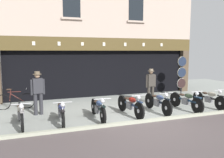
{
  "coord_description": "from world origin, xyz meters",
  "views": [
    {
      "loc": [
        -4.01,
        -7.14,
        2.56
      ],
      "look_at": [
        -0.38,
        2.74,
        1.29
      ],
      "focal_mm": 37.0,
      "sensor_mm": 36.0,
      "label": 1
    }
  ],
  "objects_px": {
    "motorcycle_center": "(130,105)",
    "leaning_bicycle": "(15,101)",
    "motorcycle_far_left": "(21,114)",
    "motorcycle_center_left": "(98,108)",
    "motorcycle_far_right": "(209,98)",
    "shopkeeper_center": "(151,84)",
    "motorcycle_left": "(61,112)",
    "salesman_left": "(38,91)",
    "motorcycle_right": "(186,100)",
    "motorcycle_center_right": "(158,102)",
    "advert_board_near": "(67,65)",
    "tyre_sign_pole": "(182,73)"
  },
  "relations": [
    {
      "from": "motorcycle_center",
      "to": "leaning_bicycle",
      "type": "relative_size",
      "value": 1.23
    },
    {
      "from": "motorcycle_far_left",
      "to": "motorcycle_center_left",
      "type": "relative_size",
      "value": 1.03
    },
    {
      "from": "motorcycle_far_right",
      "to": "shopkeeper_center",
      "type": "height_order",
      "value": "shopkeeper_center"
    },
    {
      "from": "motorcycle_left",
      "to": "motorcycle_far_right",
      "type": "relative_size",
      "value": 1.0
    },
    {
      "from": "motorcycle_far_right",
      "to": "shopkeeper_center",
      "type": "bearing_deg",
      "value": -44.05
    },
    {
      "from": "motorcycle_center",
      "to": "salesman_left",
      "type": "height_order",
      "value": "salesman_left"
    },
    {
      "from": "motorcycle_far_left",
      "to": "motorcycle_right",
      "type": "xyz_separation_m",
      "value": [
        6.74,
        -0.1,
        -0.0
      ]
    },
    {
      "from": "motorcycle_center_right",
      "to": "advert_board_near",
      "type": "height_order",
      "value": "advert_board_near"
    },
    {
      "from": "motorcycle_far_left",
      "to": "motorcycle_center_right",
      "type": "xyz_separation_m",
      "value": [
        5.39,
        0.03,
        0.0
      ]
    },
    {
      "from": "motorcycle_center_left",
      "to": "motorcycle_center_right",
      "type": "distance_m",
      "value": 2.66
    },
    {
      "from": "motorcycle_left",
      "to": "motorcycle_far_right",
      "type": "height_order",
      "value": "motorcycle_far_right"
    },
    {
      "from": "motorcycle_left",
      "to": "leaning_bicycle",
      "type": "bearing_deg",
      "value": -56.32
    },
    {
      "from": "shopkeeper_center",
      "to": "advert_board_near",
      "type": "xyz_separation_m",
      "value": [
        -3.77,
        2.47,
        0.87
      ]
    },
    {
      "from": "motorcycle_far_left",
      "to": "salesman_left",
      "type": "height_order",
      "value": "salesman_left"
    },
    {
      "from": "motorcycle_center_left",
      "to": "motorcycle_right",
      "type": "height_order",
      "value": "motorcycle_right"
    },
    {
      "from": "motorcycle_center",
      "to": "motorcycle_center_right",
      "type": "relative_size",
      "value": 1.0
    },
    {
      "from": "motorcycle_center_left",
      "to": "motorcycle_far_left",
      "type": "bearing_deg",
      "value": 0.84
    },
    {
      "from": "motorcycle_center",
      "to": "motorcycle_far_right",
      "type": "distance_m",
      "value": 3.98
    },
    {
      "from": "motorcycle_far_left",
      "to": "motorcycle_left",
      "type": "xyz_separation_m",
      "value": [
        1.35,
        -0.09,
        -0.03
      ]
    },
    {
      "from": "motorcycle_center",
      "to": "tyre_sign_pole",
      "type": "height_order",
      "value": "tyre_sign_pole"
    },
    {
      "from": "motorcycle_center_left",
      "to": "tyre_sign_pole",
      "type": "relative_size",
      "value": 0.89
    },
    {
      "from": "motorcycle_far_left",
      "to": "motorcycle_right",
      "type": "distance_m",
      "value": 6.74
    },
    {
      "from": "motorcycle_far_left",
      "to": "motorcycle_center",
      "type": "relative_size",
      "value": 1.0
    },
    {
      "from": "salesman_left",
      "to": "advert_board_near",
      "type": "relative_size",
      "value": 1.71
    },
    {
      "from": "motorcycle_right",
      "to": "shopkeeper_center",
      "type": "xyz_separation_m",
      "value": [
        -0.68,
        1.9,
        0.5
      ]
    },
    {
      "from": "motorcycle_far_left",
      "to": "motorcycle_center",
      "type": "height_order",
      "value": "motorcycle_far_left"
    },
    {
      "from": "motorcycle_far_left",
      "to": "motorcycle_center",
      "type": "xyz_separation_m",
      "value": [
        4.1,
        -0.01,
        -0.0
      ]
    },
    {
      "from": "motorcycle_left",
      "to": "salesman_left",
      "type": "distance_m",
      "value": 1.7
    },
    {
      "from": "motorcycle_center_left",
      "to": "motorcycle_center",
      "type": "bearing_deg",
      "value": -174.69
    },
    {
      "from": "motorcycle_far_left",
      "to": "leaning_bicycle",
      "type": "relative_size",
      "value": 1.24
    },
    {
      "from": "motorcycle_center_right",
      "to": "shopkeeper_center",
      "type": "xyz_separation_m",
      "value": [
        0.66,
        1.77,
        0.5
      ]
    },
    {
      "from": "motorcycle_far_right",
      "to": "shopkeeper_center",
      "type": "distance_m",
      "value": 2.77
    },
    {
      "from": "advert_board_near",
      "to": "motorcycle_left",
      "type": "bearing_deg",
      "value": -102.12
    },
    {
      "from": "motorcycle_far_right",
      "to": "shopkeeper_center",
      "type": "xyz_separation_m",
      "value": [
        -2.03,
        1.82,
        0.52
      ]
    },
    {
      "from": "motorcycle_far_right",
      "to": "shopkeeper_center",
      "type": "relative_size",
      "value": 1.17
    },
    {
      "from": "motorcycle_left",
      "to": "tyre_sign_pole",
      "type": "relative_size",
      "value": 0.86
    },
    {
      "from": "motorcycle_center",
      "to": "shopkeeper_center",
      "type": "height_order",
      "value": "shopkeeper_center"
    },
    {
      "from": "motorcycle_left",
      "to": "shopkeeper_center",
      "type": "xyz_separation_m",
      "value": [
        4.7,
        1.89,
        0.52
      ]
    },
    {
      "from": "motorcycle_right",
      "to": "motorcycle_center_left",
      "type": "bearing_deg",
      "value": -4.51
    },
    {
      "from": "motorcycle_far_left",
      "to": "motorcycle_center_right",
      "type": "bearing_deg",
      "value": 176.07
    },
    {
      "from": "motorcycle_far_left",
      "to": "motorcycle_center_left",
      "type": "height_order",
      "value": "motorcycle_far_left"
    },
    {
      "from": "motorcycle_center",
      "to": "tyre_sign_pole",
      "type": "distance_m",
      "value": 5.35
    },
    {
      "from": "shopkeeper_center",
      "to": "tyre_sign_pole",
      "type": "relative_size",
      "value": 0.74
    },
    {
      "from": "salesman_left",
      "to": "shopkeeper_center",
      "type": "relative_size",
      "value": 1.04
    },
    {
      "from": "motorcycle_center_left",
      "to": "motorcycle_far_right",
      "type": "height_order",
      "value": "motorcycle_center_left"
    },
    {
      "from": "salesman_left",
      "to": "shopkeeper_center",
      "type": "distance_m",
      "value": 5.44
    },
    {
      "from": "motorcycle_center_right",
      "to": "leaning_bicycle",
      "type": "distance_m",
      "value": 6.3
    },
    {
      "from": "motorcycle_center",
      "to": "motorcycle_far_right",
      "type": "bearing_deg",
      "value": 175.58
    },
    {
      "from": "motorcycle_center",
      "to": "advert_board_near",
      "type": "distance_m",
      "value": 4.84
    },
    {
      "from": "leaning_bicycle",
      "to": "motorcycle_right",
      "type": "bearing_deg",
      "value": 70.69
    }
  ]
}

